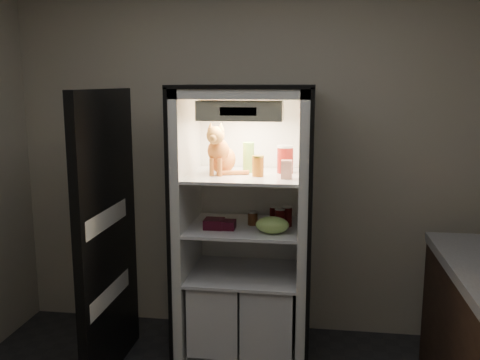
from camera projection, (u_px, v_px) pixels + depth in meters
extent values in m
plane|color=#AFA892|center=(253.00, 156.00, 3.98)|extent=(3.60, 0.00, 3.60)
cube|color=white|center=(251.00, 215.00, 3.93)|extent=(0.85, 0.06, 1.85)
cube|color=white|center=(188.00, 224.00, 3.68)|extent=(0.06, 0.70, 1.85)
cube|color=white|center=(304.00, 229.00, 3.57)|extent=(0.06, 0.70, 1.85)
cube|color=white|center=(245.00, 93.00, 3.46)|extent=(0.85, 0.70, 0.06)
cube|color=white|center=(245.00, 349.00, 3.79)|extent=(0.85, 0.70, 0.06)
cube|color=black|center=(182.00, 224.00, 3.68)|extent=(0.02, 0.72, 1.87)
cube|color=black|center=(310.00, 229.00, 3.56)|extent=(0.02, 0.72, 1.87)
cube|color=black|center=(245.00, 87.00, 3.45)|extent=(0.90, 0.72, 0.02)
cube|color=white|center=(245.00, 176.00, 3.53)|extent=(0.73, 0.62, 0.02)
cube|color=white|center=(245.00, 227.00, 3.59)|extent=(0.73, 0.62, 0.02)
cube|color=white|center=(220.00, 307.00, 3.72)|extent=(0.34, 0.58, 0.48)
cube|color=white|center=(270.00, 310.00, 3.67)|extent=(0.34, 0.58, 0.48)
cube|color=white|center=(244.00, 274.00, 3.65)|extent=(0.73, 0.62, 0.02)
cube|color=beige|center=(240.00, 111.00, 3.25)|extent=(0.52, 0.18, 0.12)
cube|color=black|center=(238.00, 111.00, 3.16)|extent=(0.22, 0.01, 0.05)
cube|color=black|center=(107.00, 235.00, 3.43)|extent=(0.07, 0.87, 1.85)
cube|color=white|center=(106.00, 294.00, 3.44)|extent=(0.06, 0.64, 0.12)
cube|color=white|center=(103.00, 218.00, 3.35)|extent=(0.06, 0.64, 0.12)
ellipsoid|color=#D4591B|center=(223.00, 160.00, 3.59)|extent=(0.20, 0.24, 0.19)
ellipsoid|color=#D4591B|center=(218.00, 151.00, 3.49)|extent=(0.16, 0.15, 0.16)
sphere|color=#BF6725|center=(215.00, 135.00, 3.42)|extent=(0.13, 0.13, 0.12)
sphere|color=#BF6725|center=(213.00, 138.00, 3.38)|extent=(0.06, 0.06, 0.05)
cone|color=#BF6725|center=(211.00, 126.00, 3.43)|extent=(0.05, 0.05, 0.05)
cone|color=#BF6725|center=(221.00, 126.00, 3.41)|extent=(0.05, 0.05, 0.05)
cylinder|color=#D4591B|center=(212.00, 167.00, 3.46)|extent=(0.03, 0.03, 0.11)
cylinder|color=#D4591B|center=(220.00, 168.00, 3.45)|extent=(0.03, 0.03, 0.11)
cylinder|color=#D4591B|center=(233.00, 173.00, 3.50)|extent=(0.21, 0.09, 0.03)
cylinder|color=green|center=(249.00, 159.00, 3.60)|extent=(0.08, 0.08, 0.19)
cylinder|color=green|center=(249.00, 144.00, 3.58)|extent=(0.08, 0.08, 0.02)
cylinder|color=white|center=(251.00, 165.00, 3.63)|extent=(0.08, 0.08, 0.10)
cylinder|color=#1843AB|center=(251.00, 156.00, 3.61)|extent=(0.08, 0.08, 0.02)
cylinder|color=maroon|center=(258.00, 167.00, 3.45)|extent=(0.08, 0.08, 0.12)
cylinder|color=#AA912D|center=(258.00, 156.00, 3.44)|extent=(0.08, 0.08, 0.01)
cylinder|color=maroon|center=(285.00, 160.00, 3.57)|extent=(0.11, 0.11, 0.17)
cylinder|color=white|center=(285.00, 146.00, 3.56)|extent=(0.11, 0.11, 0.01)
cube|color=silver|center=(287.00, 169.00, 3.37)|extent=(0.07, 0.07, 0.12)
cylinder|color=black|center=(274.00, 215.00, 3.66)|extent=(0.06, 0.06, 0.11)
cylinder|color=#B2B2B2|center=(274.00, 207.00, 3.65)|extent=(0.06, 0.06, 0.00)
cylinder|color=black|center=(287.00, 217.00, 3.57)|extent=(0.07, 0.07, 0.13)
cylinder|color=#B2B2B2|center=(287.00, 207.00, 3.56)|extent=(0.07, 0.07, 0.00)
cylinder|color=black|center=(280.00, 219.00, 3.53)|extent=(0.07, 0.07, 0.12)
cylinder|color=#B2B2B2|center=(280.00, 209.00, 3.52)|extent=(0.07, 0.07, 0.00)
cylinder|color=brown|center=(253.00, 219.00, 3.61)|extent=(0.07, 0.07, 0.08)
cylinder|color=#B2B2B2|center=(253.00, 212.00, 3.60)|extent=(0.07, 0.07, 0.01)
ellipsoid|color=#8AC059|center=(272.00, 225.00, 3.40)|extent=(0.21, 0.16, 0.11)
cube|color=#490C1D|center=(214.00, 224.00, 3.52)|extent=(0.13, 0.13, 0.06)
cube|color=#490C1D|center=(227.00, 225.00, 3.51)|extent=(0.11, 0.11, 0.06)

